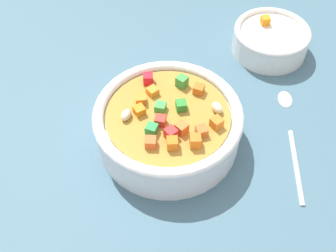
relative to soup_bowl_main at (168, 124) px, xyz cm
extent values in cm
cube|color=#42667A|center=(-0.01, -0.01, -4.26)|extent=(140.00, 140.00, 2.00)
cylinder|color=white|center=(-0.01, -0.01, -0.83)|extent=(19.13, 19.13, 4.87)
torus|color=white|center=(-0.01, -0.01, 2.06)|extent=(19.48, 19.48, 1.50)
cylinder|color=#B48939|center=(-0.01, -0.01, 1.81)|extent=(16.16, 16.16, 0.40)
cube|color=green|center=(2.63, -2.29, 2.61)|extent=(1.77, 1.77, 1.19)
cube|color=orange|center=(-3.87, -1.69, 2.49)|extent=(1.83, 1.83, 0.97)
cube|color=orange|center=(2.47, 5.82, 2.66)|extent=(1.82, 1.82, 1.30)
cube|color=orange|center=(-3.50, 4.46, 2.60)|extent=(1.79, 1.79, 1.17)
cube|color=red|center=(1.39, -1.11, 2.60)|extent=(1.65, 1.65, 1.19)
cube|color=#DD5A27|center=(4.64, -2.57, 2.62)|extent=(1.50, 1.50, 1.21)
cube|color=#D46329|center=(3.55, 3.77, 2.59)|extent=(1.53, 1.53, 1.17)
ellipsoid|color=beige|center=(0.08, -5.33, 2.57)|extent=(2.19, 1.88, 1.12)
cube|color=orange|center=(-2.46, -3.33, 2.56)|extent=(1.34, 1.34, 1.10)
cube|color=orange|center=(5.15, 0.32, 2.74)|extent=(1.36, 1.36, 1.45)
cube|color=red|center=(3.61, -0.17, 2.70)|extent=(1.84, 1.84, 1.39)
cube|color=green|center=(-0.94, -0.90, 2.53)|extent=(1.69, 1.69, 1.05)
cube|color=green|center=(-5.01, 2.38, 2.77)|extent=(1.87, 1.87, 1.52)
cube|color=red|center=(-6.00, -2.12, 2.73)|extent=(1.40, 1.40, 1.45)
cube|color=orange|center=(5.11, 2.76, 2.79)|extent=(1.39, 1.39, 1.56)
cube|color=#2D8931|center=(-0.82, 1.79, 2.63)|extent=(1.39, 1.39, 1.24)
ellipsoid|color=beige|center=(-0.16, 6.31, 2.62)|extent=(2.16, 1.80, 1.22)
cube|color=orange|center=(2.90, 1.39, 2.69)|extent=(1.86, 1.86, 1.35)
cube|color=orange|center=(-0.62, -3.64, 2.56)|extent=(1.76, 1.76, 1.09)
cylinder|color=silver|center=(6.12, 16.31, -2.93)|extent=(11.59, 2.48, 0.67)
ellipsoid|color=silver|center=(-5.70, 18.19, -2.89)|extent=(3.67, 2.65, 0.74)
cylinder|color=white|center=(-16.76, 18.39, -1.39)|extent=(12.06, 12.06, 3.73)
torus|color=white|center=(-16.76, 18.39, 0.71)|extent=(12.18, 12.18, 0.96)
cube|color=orange|center=(-19.07, 17.70, 1.13)|extent=(1.39, 1.39, 1.32)
camera|label=1|loc=(34.17, -3.43, 42.25)|focal=44.12mm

